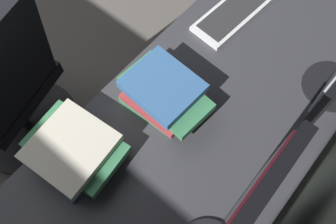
{
  "coord_description": "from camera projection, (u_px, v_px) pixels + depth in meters",
  "views": [
    {
      "loc": [
        0.22,
        2.04,
        1.82
      ],
      "look_at": [
        -0.11,
        1.77,
        0.95
      ],
      "focal_mm": 38.13,
      "sensor_mm": 36.0,
      "label": 1
    }
  ],
  "objects": [
    {
      "name": "office_chair",
      "position": [
        8.0,
        94.0,
        1.56
      ],
      "size": [
        0.56,
        0.59,
        0.97
      ],
      "color": "black",
      "rests_on": "ground"
    },
    {
      "name": "desk",
      "position": [
        179.0,
        157.0,
        1.22
      ],
      "size": [
        1.94,
        0.71,
        0.73
      ],
      "color": "#38383D",
      "rests_on": "ground"
    },
    {
      "name": "keyboard_main",
      "position": [
        239.0,
        8.0,
        1.41
      ],
      "size": [
        0.43,
        0.17,
        0.02
      ],
      "color": "silver",
      "rests_on": "desk"
    },
    {
      "name": "book_stack_far",
      "position": [
        76.0,
        149.0,
        1.1
      ],
      "size": [
        0.25,
        0.31,
        0.1
      ],
      "color": "#38669E",
      "rests_on": "desk"
    },
    {
      "name": "book_stack_near",
      "position": [
        164.0,
        93.0,
        1.18
      ],
      "size": [
        0.21,
        0.31,
        0.13
      ],
      "color": "#3D8456",
      "rests_on": "desk"
    }
  ]
}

